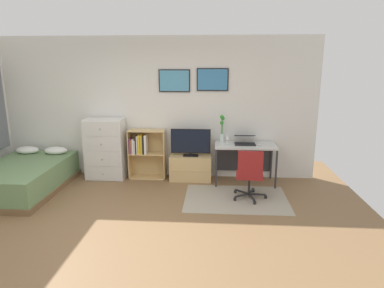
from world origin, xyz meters
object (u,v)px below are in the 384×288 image
(television, at_px, (191,143))
(bamboo_vase, at_px, (222,130))
(bed, at_px, (23,177))
(laptop, at_px, (245,140))
(tv_stand, at_px, (191,168))
(computer_mouse, at_px, (259,145))
(office_chair, at_px, (250,173))
(dresser, at_px, (105,149))
(desk, at_px, (245,151))
(wine_glass, at_px, (227,138))
(bookshelf, at_px, (144,150))

(television, relative_size, bamboo_vase, 1.43)
(bed, bearing_deg, laptop, 10.51)
(tv_stand, height_order, television, television)
(computer_mouse, bearing_deg, office_chair, -107.01)
(bed, height_order, computer_mouse, computer_mouse)
(dresser, height_order, television, dresser)
(desk, bearing_deg, wine_glass, -160.16)
(bed, xyz_separation_m, office_chair, (3.93, -0.14, 0.21))
(television, bearing_deg, bookshelf, 175.32)
(television, distance_m, bamboo_vase, 0.64)
(bed, xyz_separation_m, tv_stand, (2.90, 0.78, -0.01))
(bed, xyz_separation_m, laptop, (3.91, 0.77, 0.55))
(tv_stand, distance_m, desk, 1.08)
(bed, relative_size, bamboo_vase, 3.80)
(desk, height_order, computer_mouse, computer_mouse)
(television, bearing_deg, wine_glass, -10.25)
(dresser, xyz_separation_m, tv_stand, (1.66, 0.02, -0.34))
(bed, height_order, tv_stand, bed)
(bed, distance_m, laptop, 4.02)
(wine_glass, bearing_deg, desk, 19.84)
(desk, height_order, office_chair, office_chair)
(bookshelf, bearing_deg, bed, -157.24)
(laptop, distance_m, bamboo_vase, 0.47)
(bookshelf, distance_m, computer_mouse, 2.19)
(dresser, relative_size, office_chair, 1.36)
(office_chair, bearing_deg, wine_glass, 118.54)
(bookshelf, bearing_deg, tv_stand, -3.28)
(bookshelf, xyz_separation_m, television, (0.91, -0.07, 0.18))
(bookshelf, bearing_deg, laptop, -2.02)
(desk, distance_m, bamboo_vase, 0.58)
(office_chair, bearing_deg, bamboo_vase, 118.31)
(bamboo_vase, bearing_deg, computer_mouse, -18.73)
(tv_stand, relative_size, desk, 0.70)
(bed, relative_size, computer_mouse, 19.05)
(bookshelf, distance_m, bamboo_vase, 1.55)
(laptop, distance_m, computer_mouse, 0.29)
(television, relative_size, wine_glass, 4.16)
(television, bearing_deg, bamboo_vase, 9.37)
(laptop, relative_size, wine_glass, 2.30)
(tv_stand, bearing_deg, bookshelf, 176.72)
(office_chair, distance_m, laptop, 0.97)
(dresser, xyz_separation_m, bamboo_vase, (2.24, 0.09, 0.39))
(tv_stand, xyz_separation_m, wine_glass, (0.68, -0.15, 0.63))
(computer_mouse, bearing_deg, bamboo_vase, 161.27)
(desk, bearing_deg, laptop, 143.42)
(tv_stand, bearing_deg, dresser, -179.48)
(laptop, xyz_separation_m, computer_mouse, (0.25, -0.14, -0.05))
(office_chair, xyz_separation_m, wine_glass, (-0.35, 0.78, 0.42))
(tv_stand, relative_size, computer_mouse, 7.59)
(bookshelf, distance_m, wine_glass, 1.63)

